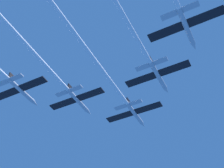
{
  "coord_description": "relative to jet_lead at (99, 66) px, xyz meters",
  "views": [
    {
      "loc": [
        25.88,
        -62.91,
        -53.06
      ],
      "look_at": [
        0.25,
        -13.21,
        -0.24
      ],
      "focal_mm": 49.25,
      "sensor_mm": 36.0,
      "label": 1
    }
  ],
  "objects": [
    {
      "name": "jet_lead",
      "position": [
        0.0,
        0.0,
        0.0
      ],
      "size": [
        16.2,
        63.77,
        2.68
      ],
      "color": "#B2BAC6"
    },
    {
      "name": "jet_left_wing",
      "position": [
        -11.89,
        -10.84,
        1.16
      ],
      "size": [
        16.2,
        63.5,
        2.68
      ],
      "color": "#B2BAC6"
    },
    {
      "name": "jet_right_wing",
      "position": [
        11.21,
        -8.48,
        -0.17
      ],
      "size": [
        16.2,
        57.96,
        2.68
      ],
      "color": "#B2BAC6"
    }
  ]
}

